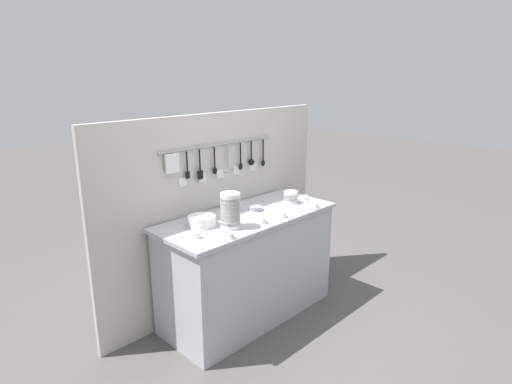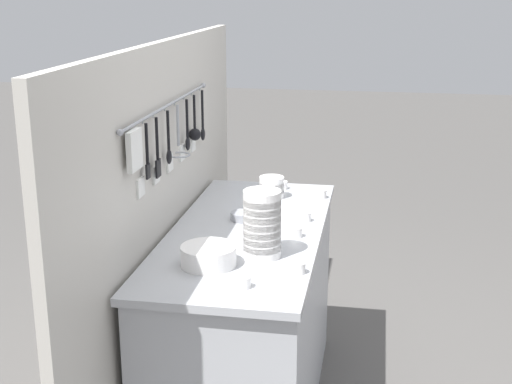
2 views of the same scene
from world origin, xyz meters
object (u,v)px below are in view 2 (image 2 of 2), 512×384
at_px(bowl_stack_back_corner, 262,224).
at_px(cup_beside_plates, 283,185).
at_px(cup_mid_row, 244,282).
at_px(cup_centre, 296,232).
at_px(cup_edge_far, 321,194).
at_px(bowl_stack_wide_centre, 272,187).
at_px(steel_mixing_bowl, 243,216).
at_px(plate_stack, 208,256).
at_px(cup_front_right, 305,217).
at_px(cup_by_caddy, 299,268).

height_order(bowl_stack_back_corner, cup_beside_plates, bowl_stack_back_corner).
distance_m(bowl_stack_back_corner, cup_mid_row, 0.32).
xyz_separation_m(bowl_stack_back_corner, cup_centre, (0.24, -0.10, -0.11)).
bearing_deg(cup_edge_far, bowl_stack_wide_centre, 97.65).
xyz_separation_m(cup_edge_far, cup_mid_row, (-1.09, 0.17, 0.00)).
relative_size(steel_mixing_bowl, cup_edge_far, 2.29).
bearing_deg(cup_beside_plates, cup_mid_row, -178.29).
height_order(plate_stack, cup_centre, plate_stack).
distance_m(cup_front_right, cup_centre, 0.20).
xyz_separation_m(bowl_stack_wide_centre, cup_mid_row, (-1.06, -0.07, -0.03)).
height_order(cup_edge_far, cup_by_caddy, same).
xyz_separation_m(bowl_stack_wide_centre, cup_front_right, (-0.33, -0.20, -0.03)).
relative_size(bowl_stack_back_corner, cup_edge_far, 5.41).
distance_m(bowl_stack_wide_centre, bowl_stack_back_corner, 0.77).
distance_m(bowl_stack_back_corner, cup_beside_plates, 0.93).
bearing_deg(cup_mid_row, plate_stack, 43.50).
xyz_separation_m(bowl_stack_back_corner, cup_mid_row, (-0.30, 0.01, -0.11)).
bearing_deg(bowl_stack_back_corner, cup_by_caddy, -131.64).
bearing_deg(plate_stack, cup_centre, -38.30).
distance_m(plate_stack, steel_mixing_bowl, 0.53).
distance_m(bowl_stack_wide_centre, steel_mixing_bowl, 0.36).
bearing_deg(cup_by_caddy, bowl_stack_back_corner, 48.36).
height_order(cup_beside_plates, cup_centre, same).
xyz_separation_m(cup_edge_far, cup_beside_plates, (0.12, 0.21, 0.00)).
distance_m(steel_mixing_bowl, cup_mid_row, 0.72).
distance_m(cup_beside_plates, cup_centre, 0.70).
bearing_deg(bowl_stack_back_corner, cup_edge_far, -11.07).
bearing_deg(cup_front_right, cup_mid_row, 169.92).
bearing_deg(cup_by_caddy, cup_centre, 8.16).
relative_size(plate_stack, cup_edge_far, 4.27).
distance_m(cup_mid_row, cup_beside_plates, 1.21).
xyz_separation_m(bowl_stack_back_corner, cup_by_caddy, (-0.14, -0.16, -0.11)).
relative_size(cup_front_right, cup_mid_row, 1.00).
distance_m(cup_mid_row, cup_centre, 0.54).
distance_m(bowl_stack_back_corner, cup_by_caddy, 0.24).
bearing_deg(cup_beside_plates, cup_by_caddy, -169.01).
bearing_deg(bowl_stack_wide_centre, cup_front_right, -148.64).
height_order(bowl_stack_wide_centre, cup_edge_far, bowl_stack_wide_centre).
relative_size(cup_mid_row, cup_by_caddy, 1.00).
distance_m(plate_stack, cup_edge_far, 0.98).
distance_m(cup_front_right, cup_by_caddy, 0.58).
distance_m(cup_front_right, cup_beside_plates, 0.51).
distance_m(bowl_stack_wide_centre, cup_mid_row, 1.06).
height_order(bowl_stack_wide_centre, steel_mixing_bowl, bowl_stack_wide_centre).
bearing_deg(cup_front_right, cup_beside_plates, 19.16).
distance_m(bowl_stack_wide_centre, cup_beside_plates, 0.16).
bearing_deg(cup_front_right, cup_centre, 175.70).
bearing_deg(plate_stack, cup_beside_plates, -7.13).
height_order(bowl_stack_wide_centre, cup_mid_row, bowl_stack_wide_centre).
bearing_deg(cup_mid_row, bowl_stack_back_corner, -2.52).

